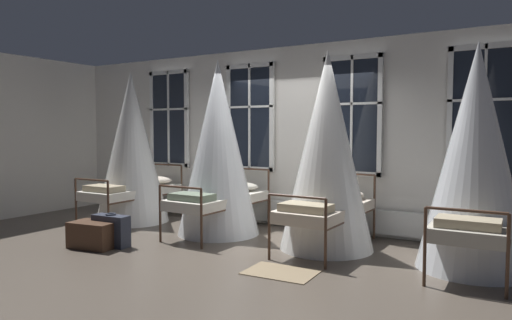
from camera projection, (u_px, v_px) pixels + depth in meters
The scene contains 10 objects.
ground at pixel (259, 243), 6.79m from camera, with size 17.90×17.90×0.00m, color brown.
back_wall_with_windows at pixel (301, 137), 7.85m from camera, with size 9.95×0.10×3.02m, color silver.
window_bank at pixel (297, 164), 7.78m from camera, with size 6.50×0.10×2.71m.
cot_first at pixel (132, 150), 8.35m from camera, with size 1.28×1.86×2.66m.
cot_second at pixel (218, 150), 7.35m from camera, with size 1.28×1.86×2.72m.
cot_third at pixel (327, 154), 6.41m from camera, with size 1.28×1.86×2.71m.
cot_fourth at pixel (475, 161), 5.44m from camera, with size 1.28×1.87×2.65m.
rug_third at pixel (281, 272), 5.38m from camera, with size 0.80×0.56×0.01m, color #8E7A5B.
suitcase_dark at pixel (111, 230), 6.60m from camera, with size 0.57×0.24×0.47m.
travel_trunk at pixel (94, 235), 6.54m from camera, with size 0.64×0.40×0.36m, color #472D1E.
Camera 1 is at (3.40, -5.78, 1.63)m, focal length 33.06 mm.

